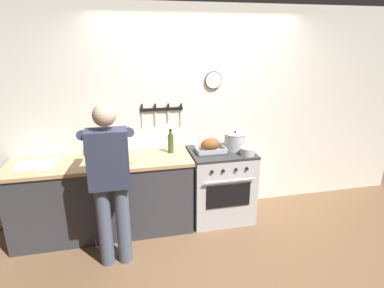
{
  "coord_description": "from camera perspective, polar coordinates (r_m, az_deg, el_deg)",
  "views": [
    {
      "loc": [
        -0.92,
        -2.44,
        2.19
      ],
      "look_at": [
        -0.18,
        0.85,
        1.07
      ],
      "focal_mm": 29.29,
      "sensor_mm": 36.0,
      "label": 1
    }
  ],
  "objects": [
    {
      "name": "counter_block",
      "position": [
        3.85,
        -15.83,
        -9.05
      ],
      "size": [
        2.03,
        0.65,
        0.9
      ],
      "color": "#38383D",
      "rests_on": "ground"
    },
    {
      "name": "cutting_board",
      "position": [
        3.61,
        -13.47,
        -2.86
      ],
      "size": [
        0.36,
        0.24,
        0.02
      ],
      "primitive_type": "cube",
      "color": "tan",
      "rests_on": "counter_block"
    },
    {
      "name": "saucepan",
      "position": [
        3.73,
        10.09,
        -1.35
      ],
      "size": [
        0.16,
        0.16,
        0.09
      ],
      "color": "#B7B7BC",
      "rests_on": "stove"
    },
    {
      "name": "roasting_pan",
      "position": [
        3.77,
        3.36,
        -0.37
      ],
      "size": [
        0.35,
        0.26,
        0.17
      ],
      "color": "#B7B7BC",
      "rests_on": "stove"
    },
    {
      "name": "wall_back",
      "position": [
        4.0,
        0.93,
        5.59
      ],
      "size": [
        6.0,
        0.13,
        2.6
      ],
      "color": "white",
      "rests_on": "ground"
    },
    {
      "name": "bottle_dish_soap",
      "position": [
        3.7,
        -13.83,
        -0.82
      ],
      "size": [
        0.06,
        0.06,
        0.25
      ],
      "color": "#338CCC",
      "rests_on": "counter_block"
    },
    {
      "name": "ground_plane",
      "position": [
        3.4,
        6.57,
        -21.75
      ],
      "size": [
        8.0,
        8.0,
        0.0
      ],
      "primitive_type": "plane",
      "color": "brown"
    },
    {
      "name": "stove",
      "position": [
        4.01,
        5.18,
        -7.37
      ],
      "size": [
        0.76,
        0.67,
        0.9
      ],
      "color": "#BCBCC1",
      "rests_on": "ground"
    },
    {
      "name": "person_cook",
      "position": [
        3.1,
        -14.75,
        -5.73
      ],
      "size": [
        0.51,
        0.63,
        1.66
      ],
      "rotation": [
        0.0,
        0.0,
        1.73
      ],
      "color": "#4C566B",
      "rests_on": "ground"
    },
    {
      "name": "bottle_vinegar",
      "position": [
        3.81,
        -13.59,
        -0.4
      ],
      "size": [
        0.06,
        0.06,
        0.23
      ],
      "color": "#997F4C",
      "rests_on": "counter_block"
    },
    {
      "name": "bottle_hot_sauce",
      "position": [
        3.89,
        -18.32,
        -0.56
      ],
      "size": [
        0.05,
        0.05,
        0.2
      ],
      "color": "red",
      "rests_on": "counter_block"
    },
    {
      "name": "bottle_olive_oil",
      "position": [
        3.74,
        -3.9,
        0.2
      ],
      "size": [
        0.07,
        0.07,
        0.29
      ],
      "color": "#385623",
      "rests_on": "counter_block"
    },
    {
      "name": "bottle_cooking_oil",
      "position": [
        3.75,
        -17.82,
        -0.83
      ],
      "size": [
        0.07,
        0.07,
        0.26
      ],
      "color": "gold",
      "rests_on": "counter_block"
    },
    {
      "name": "stock_pot",
      "position": [
        3.89,
        7.81,
        0.51
      ],
      "size": [
        0.26,
        0.26,
        0.24
      ],
      "color": "#B7B7BC",
      "rests_on": "stove"
    },
    {
      "name": "bottle_soy_sauce",
      "position": [
        3.77,
        -14.78,
        -0.92
      ],
      "size": [
        0.06,
        0.06,
        0.19
      ],
      "color": "black",
      "rests_on": "counter_block"
    }
  ]
}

